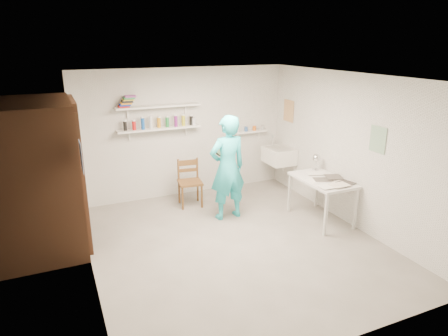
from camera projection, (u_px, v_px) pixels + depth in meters
name	position (u px, v px, depth m)	size (l,w,h in m)	color
floor	(235.00, 244.00, 5.88)	(4.00, 4.50, 0.02)	slate
ceiling	(236.00, 76.00, 5.14)	(4.00, 4.50, 0.02)	silver
wall_back	(184.00, 133.00, 7.48)	(4.00, 0.02, 2.40)	silver
wall_front	(345.00, 235.00, 3.54)	(4.00, 0.02, 2.40)	silver
wall_left	(83.00, 186.00, 4.74)	(0.02, 4.50, 2.40)	silver
wall_right	(351.00, 150.00, 6.28)	(0.02, 4.50, 2.40)	silver
doorway_recess	(79.00, 176.00, 5.72)	(0.02, 0.90, 2.00)	black
corridor_box	(24.00, 179.00, 5.43)	(1.40, 1.50, 2.10)	brown
door_lintel	(72.00, 102.00, 5.41)	(0.06, 1.05, 0.10)	brown
door_jamb_near	(84.00, 187.00, 5.29)	(0.06, 0.10, 2.00)	brown
door_jamb_far	(78.00, 166.00, 6.16)	(0.06, 0.10, 2.00)	brown
shelf_lower	(159.00, 129.00, 7.13)	(1.50, 0.22, 0.03)	white
shelf_upper	(158.00, 106.00, 7.01)	(1.50, 0.22, 0.03)	white
ledge_shelf	(250.00, 132.00, 7.94)	(0.70, 0.14, 0.03)	white
poster_left	(81.00, 157.00, 4.68)	(0.01, 0.28, 0.36)	#334C7F
poster_right_a	(289.00, 111.00, 7.73)	(0.01, 0.34, 0.42)	#995933
poster_right_b	(378.00, 140.00, 5.70)	(0.01, 0.30, 0.38)	#3F724C
belfast_sink	(279.00, 156.00, 7.81)	(0.48, 0.60, 0.30)	white
man	(228.00, 168.00, 6.49)	(0.64, 0.42, 1.74)	#29C6D1
wall_clock	(223.00, 147.00, 6.60)	(0.31, 0.31, 0.04)	beige
wooden_chair	(190.00, 182.00, 7.11)	(0.41, 0.39, 0.87)	brown
work_table	(321.00, 200.00, 6.54)	(0.65, 1.08, 0.72)	silver
desk_lamp	(316.00, 158.00, 6.81)	(0.14, 0.14, 0.14)	silver
spray_cans	(159.00, 123.00, 7.10)	(1.31, 0.06, 0.17)	black
book_stack	(127.00, 102.00, 6.76)	(0.30, 0.14, 0.20)	red
ledge_pots	(250.00, 129.00, 7.92)	(0.48, 0.07, 0.09)	silver
papers	(323.00, 178.00, 6.43)	(0.30, 0.22, 0.03)	silver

